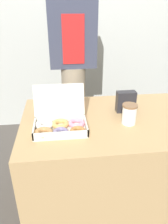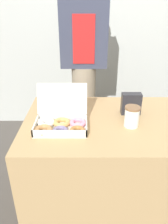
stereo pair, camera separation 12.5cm
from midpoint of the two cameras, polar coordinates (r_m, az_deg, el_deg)
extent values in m
plane|color=#4C4742|center=(1.86, 3.44, -22.14)|extent=(14.00, 14.00, 0.00)
cube|color=#B2B7B2|center=(2.56, -1.30, 24.44)|extent=(10.00, 0.05, 2.60)
cube|color=tan|center=(1.60, 3.81, -13.44)|extent=(1.12, 0.74, 0.74)
cube|color=silver|center=(1.28, -8.92, -4.84)|extent=(0.30, 0.19, 0.01)
cube|color=silver|center=(1.28, -15.61, -4.19)|extent=(0.01, 0.19, 0.04)
cube|color=silver|center=(1.26, -2.31, -3.54)|extent=(0.01, 0.19, 0.04)
cube|color=silver|center=(1.19, -9.11, -6.14)|extent=(0.30, 0.01, 0.04)
cube|color=silver|center=(1.34, -8.91, -1.91)|extent=(0.30, 0.01, 0.04)
cube|color=silver|center=(1.33, -9.21, 3.06)|extent=(0.30, 0.07, 0.18)
torus|color=#B27F4C|center=(1.24, -13.47, -5.35)|extent=(0.11, 0.11, 0.03)
torus|color=white|center=(1.31, -13.11, -3.31)|extent=(0.15, 0.15, 0.03)
torus|color=slate|center=(1.23, -9.02, -5.27)|extent=(0.10, 0.10, 0.03)
torus|color=tan|center=(1.31, -8.93, -3.18)|extent=(0.11, 0.11, 0.03)
torus|color=#A87038|center=(1.23, -4.56, -5.03)|extent=(0.12, 0.12, 0.03)
torus|color=pink|center=(1.30, -4.73, -2.99)|extent=(0.14, 0.14, 0.03)
cylinder|color=white|center=(1.33, 9.11, -0.83)|extent=(0.09, 0.09, 0.11)
cylinder|color=brown|center=(1.30, 9.31, 1.61)|extent=(0.09, 0.09, 0.01)
cube|color=#232328|center=(1.47, 8.50, 2.65)|extent=(0.13, 0.06, 0.14)
cylinder|color=gray|center=(2.08, -4.29, -0.43)|extent=(0.21, 0.21, 0.91)
cube|color=#383D51|center=(1.86, -5.11, 20.39)|extent=(0.38, 0.17, 0.58)
cube|color=red|center=(1.78, -4.91, 18.23)|extent=(0.17, 0.01, 0.37)
camera|label=1|loc=(0.06, -92.86, -1.44)|focal=35.00mm
camera|label=2|loc=(0.06, 87.14, 1.44)|focal=35.00mm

